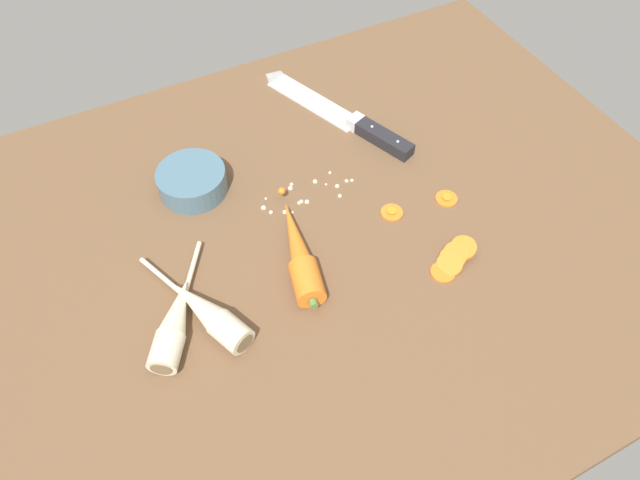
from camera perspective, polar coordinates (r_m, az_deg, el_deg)
The scene contains 10 objects.
ground_plane at distance 89.22cm, azimuth -0.58°, elevation -0.45°, with size 120.00×90.00×4.00cm, color brown.
chefs_knife at distance 107.18cm, azimuth 1.07°, elevation 12.79°, with size 15.63×33.59×4.18cm.
whole_carrot at distance 83.25cm, azimuth -2.08°, elevation -1.28°, with size 8.01×21.91×4.20cm.
parsnip_front at distance 79.32cm, azimuth -11.04°, elevation -7.11°, with size 10.29×20.70×4.00cm.
parsnip_mid_left at distance 79.55cm, azimuth -14.21°, elevation -7.92°, with size 13.12×18.70×4.00cm.
carrot_slice_stack at distance 86.32cm, azimuth 13.05°, elevation -1.84°, with size 8.31×5.46×2.97cm.
carrot_slice_stray_near at distance 94.36cm, azimuth 12.43°, elevation 4.09°, with size 3.52×3.52×0.70cm.
carrot_slice_stray_mid at distance 90.96cm, azimuth 7.14°, elevation 2.79°, with size 3.49×3.49×0.70cm.
prep_bowl at distance 94.55cm, azimuth -12.57°, elevation 5.80°, with size 11.00×11.00×4.00cm.
mince_crumbs at distance 92.80cm, azimuth -1.57°, elevation 4.62°, with size 16.07×6.48×0.86cm.
Camera 1 is at (-23.40, -48.15, 69.37)cm, focal length 32.30 mm.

